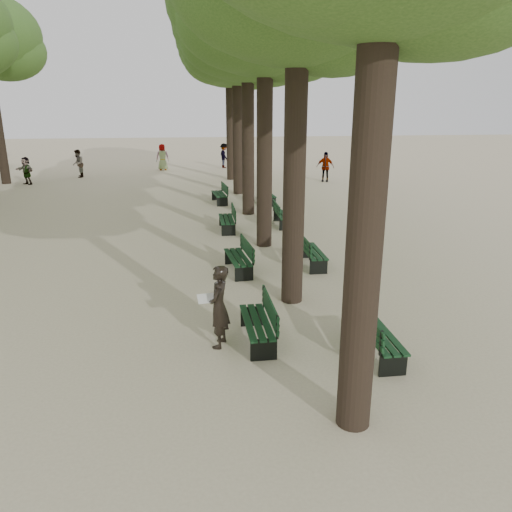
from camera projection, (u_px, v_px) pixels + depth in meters
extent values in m
plane|color=beige|center=(244.00, 364.00, 9.51)|extent=(120.00, 120.00, 0.00)
cylinder|color=#33261C|center=(369.00, 183.00, 6.66)|extent=(0.52, 0.52, 7.50)
cylinder|color=#33261C|center=(295.00, 148.00, 11.40)|extent=(0.52, 0.52, 7.50)
cylinder|color=#33261C|center=(265.00, 134.00, 16.13)|extent=(0.52, 0.52, 7.50)
cylinder|color=#33261C|center=(248.00, 126.00, 20.86)|extent=(0.52, 0.52, 7.50)
ellipsoid|color=#325A1F|center=(248.00, 23.00, 19.67)|extent=(6.00, 6.00, 4.50)
cylinder|color=#33261C|center=(238.00, 121.00, 25.59)|extent=(0.52, 0.52, 7.50)
ellipsoid|color=#325A1F|center=(237.00, 38.00, 24.41)|extent=(6.00, 6.00, 4.50)
cylinder|color=#33261C|center=(230.00, 118.00, 30.33)|extent=(0.52, 0.52, 7.50)
ellipsoid|color=#325A1F|center=(229.00, 48.00, 29.14)|extent=(6.00, 6.00, 4.50)
cube|color=black|center=(257.00, 332.00, 10.31)|extent=(0.56, 1.81, 0.45)
cube|color=black|center=(257.00, 322.00, 10.25)|extent=(0.58, 1.81, 0.04)
cube|color=black|center=(270.00, 309.00, 10.20)|extent=(0.08, 1.80, 0.40)
cube|color=black|center=(238.00, 265.00, 14.51)|extent=(0.72, 1.85, 0.45)
cube|color=black|center=(238.00, 257.00, 14.44)|extent=(0.74, 1.85, 0.04)
cube|color=black|center=(247.00, 248.00, 14.42)|extent=(0.24, 1.79, 0.40)
cube|color=black|center=(227.00, 225.00, 19.12)|extent=(0.52, 1.80, 0.45)
cube|color=black|center=(226.00, 219.00, 19.05)|extent=(0.54, 1.80, 0.04)
cube|color=black|center=(234.00, 212.00, 19.00)|extent=(0.04, 1.80, 0.40)
cube|color=black|center=(219.00, 198.00, 24.17)|extent=(0.72, 1.85, 0.45)
cube|color=black|center=(219.00, 194.00, 24.10)|extent=(0.74, 1.85, 0.04)
cube|color=black|center=(225.00, 188.00, 24.08)|extent=(0.24, 1.79, 0.40)
cube|color=black|center=(378.00, 345.00, 9.77)|extent=(0.54, 1.81, 0.45)
cube|color=black|center=(379.00, 334.00, 9.71)|extent=(0.56, 1.81, 0.04)
cube|color=black|center=(366.00, 322.00, 9.59)|extent=(0.06, 1.80, 0.40)
cube|color=black|center=(313.00, 258.00, 15.07)|extent=(0.55, 1.81, 0.45)
cube|color=black|center=(313.00, 251.00, 15.00)|extent=(0.57, 1.81, 0.04)
cube|color=black|center=(304.00, 243.00, 14.88)|extent=(0.07, 1.80, 0.40)
cube|color=black|center=(283.00, 220.00, 19.86)|extent=(0.54, 1.81, 0.45)
cube|color=black|center=(283.00, 214.00, 19.80)|extent=(0.56, 1.81, 0.04)
cube|color=black|center=(277.00, 208.00, 19.69)|extent=(0.06, 1.80, 0.40)
cube|color=black|center=(267.00, 199.00, 24.08)|extent=(0.66, 1.84, 0.45)
cube|color=black|center=(267.00, 194.00, 24.01)|extent=(0.68, 1.84, 0.04)
cube|color=black|center=(262.00, 189.00, 23.87)|extent=(0.18, 1.80, 0.40)
imported|color=black|center=(219.00, 307.00, 9.97)|extent=(0.53, 0.76, 1.72)
cube|color=white|center=(206.00, 298.00, 9.88)|extent=(0.37, 0.29, 0.12)
imported|color=#262628|center=(26.00, 171.00, 29.33)|extent=(1.36, 1.19, 1.61)
imported|color=#262628|center=(224.00, 156.00, 36.48)|extent=(0.61, 1.19, 1.76)
imported|color=#262628|center=(78.00, 164.00, 31.91)|extent=(0.43, 0.89, 1.77)
imported|color=#262628|center=(162.00, 157.00, 35.23)|extent=(0.94, 0.48, 1.83)
imported|color=#262628|center=(325.00, 167.00, 30.32)|extent=(1.11, 0.68, 1.79)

